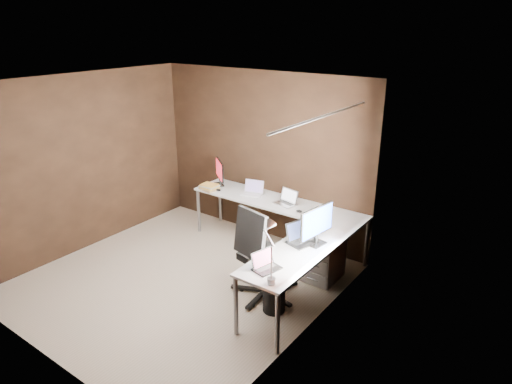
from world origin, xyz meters
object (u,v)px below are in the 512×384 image
(office_chair, at_px, (263,270))
(laptop_silver, at_px, (287,201))
(monitor_left, at_px, (220,171))
(drawer_pedestal, at_px, (323,257))
(book_stack, at_px, (209,187))
(laptop_black_big, at_px, (301,237))
(desk_lamp, at_px, (270,243))
(laptop_white, at_px, (253,191))
(laptop_black_small, at_px, (265,265))
(wastebasket, at_px, (274,299))
(monitor_right, at_px, (317,223))

(office_chair, bearing_deg, laptop_silver, 121.69)
(monitor_left, xyz_separation_m, laptop_silver, (1.26, -0.05, -0.18))
(drawer_pedestal, height_order, book_stack, book_stack)
(laptop_black_big, height_order, book_stack, laptop_black_big)
(monitor_left, bearing_deg, desk_lamp, -1.21)
(drawer_pedestal, height_order, desk_lamp, desk_lamp)
(drawer_pedestal, bearing_deg, laptop_silver, 155.82)
(laptop_black_big, xyz_separation_m, desk_lamp, (0.17, -0.90, 0.34))
(drawer_pedestal, height_order, laptop_white, laptop_white)
(laptop_white, bearing_deg, laptop_silver, -17.09)
(laptop_white, distance_m, laptop_silver, 0.61)
(laptop_white, xyz_separation_m, laptop_silver, (0.61, -0.03, 0.00))
(office_chair, bearing_deg, desk_lamp, -38.19)
(desk_lamp, bearing_deg, drawer_pedestal, 104.32)
(laptop_black_big, height_order, laptop_black_small, laptop_black_big)
(laptop_silver, distance_m, desk_lamp, 2.05)
(laptop_black_big, relative_size, laptop_black_small, 1.30)
(wastebasket, bearing_deg, desk_lamp, -62.02)
(desk_lamp, xyz_separation_m, office_chair, (-0.53, 0.64, -0.78))
(laptop_black_small, bearing_deg, office_chair, 50.93)
(laptop_white, relative_size, wastebasket, 1.13)
(monitor_right, bearing_deg, laptop_black_small, 177.31)
(laptop_black_big, xyz_separation_m, book_stack, (-2.02, 0.68, -0.01))
(monitor_right, xyz_separation_m, wastebasket, (-0.25, -0.48, -0.84))
(laptop_black_big, distance_m, wastebasket, 0.78)
(laptop_black_big, bearing_deg, laptop_white, 72.50)
(laptop_white, xyz_separation_m, book_stack, (-0.65, -0.24, -0.00))
(monitor_left, relative_size, laptop_black_small, 1.25)
(laptop_black_small, distance_m, wastebasket, 0.71)
(monitor_right, relative_size, office_chair, 0.48)
(monitor_left, relative_size, desk_lamp, 0.63)
(monitor_left, xyz_separation_m, desk_lamp, (2.20, -1.84, 0.17))
(drawer_pedestal, distance_m, laptop_silver, 0.99)
(drawer_pedestal, xyz_separation_m, laptop_black_big, (-0.02, -0.53, 0.48))
(laptop_black_small, relative_size, wastebasket, 1.07)
(monitor_left, distance_m, laptop_silver, 1.28)
(laptop_white, bearing_deg, wastebasket, -60.26)
(laptop_black_small, bearing_deg, book_stack, 68.54)
(drawer_pedestal, relative_size, laptop_white, 1.79)
(laptop_silver, relative_size, laptop_black_small, 1.07)
(desk_lamp, relative_size, office_chair, 0.54)
(book_stack, xyz_separation_m, desk_lamp, (2.19, -1.59, 0.35))
(monitor_right, bearing_deg, desk_lamp, -171.88)
(laptop_black_small, bearing_deg, laptop_black_big, 15.06)
(laptop_black_small, bearing_deg, monitor_right, 2.79)
(monitor_left, height_order, laptop_black_small, monitor_left)
(monitor_right, height_order, laptop_white, monitor_right)
(drawer_pedestal, relative_size, desk_lamp, 0.96)
(laptop_black_big, bearing_deg, wastebasket, -173.30)
(book_stack, xyz_separation_m, office_chair, (1.66, -0.94, -0.43))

